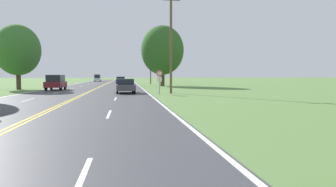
{
  "coord_description": "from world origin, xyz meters",
  "views": [
    {
      "loc": [
        3.94,
        2.33,
        1.85
      ],
      "look_at": [
        5.86,
        15.84,
        1.0
      ],
      "focal_mm": 32.0,
      "sensor_mm": 36.0,
      "label": 1
    }
  ],
  "objects_px": {
    "car_maroon_suv_mid_near": "(56,82)",
    "car_dark_blue_hatchback_mid_far": "(121,80)",
    "car_dark_grey_sedan_approaching": "(125,86)",
    "car_white_van_receding": "(97,78)",
    "traffic_sign": "(159,76)",
    "tree_mid_treeline": "(162,50)",
    "tree_behind_sign": "(18,50)"
  },
  "relations": [
    {
      "from": "traffic_sign",
      "to": "car_maroon_suv_mid_near",
      "type": "xyz_separation_m",
      "value": [
        -11.61,
        9.95,
        -0.73
      ]
    },
    {
      "from": "car_maroon_suv_mid_near",
      "to": "car_dark_blue_hatchback_mid_far",
      "type": "relative_size",
      "value": 1.07
    },
    {
      "from": "tree_mid_treeline",
      "to": "car_dark_blue_hatchback_mid_far",
      "type": "xyz_separation_m",
      "value": [
        -6.94,
        10.34,
        -5.06
      ]
    },
    {
      "from": "car_maroon_suv_mid_near",
      "to": "car_white_van_receding",
      "type": "distance_m",
      "value": 48.57
    },
    {
      "from": "traffic_sign",
      "to": "tree_behind_sign",
      "type": "distance_m",
      "value": 20.54
    },
    {
      "from": "car_dark_blue_hatchback_mid_far",
      "to": "car_white_van_receding",
      "type": "relative_size",
      "value": 0.83
    },
    {
      "from": "traffic_sign",
      "to": "tree_behind_sign",
      "type": "relative_size",
      "value": 0.28
    },
    {
      "from": "tree_behind_sign",
      "to": "car_dark_blue_hatchback_mid_far",
      "type": "xyz_separation_m",
      "value": [
        12.41,
        19.42,
        -4.14
      ]
    },
    {
      "from": "car_dark_grey_sedan_approaching",
      "to": "car_maroon_suv_mid_near",
      "type": "distance_m",
      "value": 11.26
    },
    {
      "from": "tree_behind_sign",
      "to": "car_dark_grey_sedan_approaching",
      "type": "height_order",
      "value": "tree_behind_sign"
    },
    {
      "from": "car_white_van_receding",
      "to": "traffic_sign",
      "type": "bearing_deg",
      "value": -170.49
    },
    {
      "from": "car_maroon_suv_mid_near",
      "to": "car_white_van_receding",
      "type": "relative_size",
      "value": 0.89
    },
    {
      "from": "car_dark_grey_sedan_approaching",
      "to": "car_white_van_receding",
      "type": "bearing_deg",
      "value": -173.62
    },
    {
      "from": "traffic_sign",
      "to": "tree_mid_treeline",
      "type": "xyz_separation_m",
      "value": [
        2.85,
        20.87,
        4.16
      ]
    },
    {
      "from": "traffic_sign",
      "to": "car_dark_grey_sedan_approaching",
      "type": "distance_m",
      "value": 4.15
    },
    {
      "from": "car_dark_grey_sedan_approaching",
      "to": "tree_mid_treeline",
      "type": "bearing_deg",
      "value": 160.21
    },
    {
      "from": "tree_behind_sign",
      "to": "car_dark_blue_hatchback_mid_far",
      "type": "height_order",
      "value": "tree_behind_sign"
    },
    {
      "from": "traffic_sign",
      "to": "car_dark_blue_hatchback_mid_far",
      "type": "xyz_separation_m",
      "value": [
        -4.09,
        31.21,
        -0.9
      ]
    },
    {
      "from": "tree_behind_sign",
      "to": "car_dark_grey_sedan_approaching",
      "type": "distance_m",
      "value": 16.78
    },
    {
      "from": "car_dark_grey_sedan_approaching",
      "to": "car_dark_blue_hatchback_mid_far",
      "type": "xyz_separation_m",
      "value": [
        -0.9,
        28.72,
        0.05
      ]
    },
    {
      "from": "tree_mid_treeline",
      "to": "car_dark_blue_hatchback_mid_far",
      "type": "bearing_deg",
      "value": 123.85
    },
    {
      "from": "car_maroon_suv_mid_near",
      "to": "car_white_van_receding",
      "type": "xyz_separation_m",
      "value": [
        0.56,
        48.57,
        0.01
      ]
    },
    {
      "from": "tree_behind_sign",
      "to": "car_white_van_receding",
      "type": "bearing_deg",
      "value": 83.35
    },
    {
      "from": "traffic_sign",
      "to": "car_dark_grey_sedan_approaching",
      "type": "height_order",
      "value": "traffic_sign"
    },
    {
      "from": "traffic_sign",
      "to": "car_dark_blue_hatchback_mid_far",
      "type": "height_order",
      "value": "traffic_sign"
    },
    {
      "from": "tree_behind_sign",
      "to": "traffic_sign",
      "type": "bearing_deg",
      "value": -35.57
    },
    {
      "from": "tree_mid_treeline",
      "to": "car_white_van_receding",
      "type": "distance_m",
      "value": 40.43
    },
    {
      "from": "car_dark_grey_sedan_approaching",
      "to": "tree_behind_sign",
      "type": "bearing_deg",
      "value": -126.56
    },
    {
      "from": "tree_behind_sign",
      "to": "car_maroon_suv_mid_near",
      "type": "xyz_separation_m",
      "value": [
        4.89,
        -1.85,
        -3.97
      ]
    },
    {
      "from": "car_maroon_suv_mid_near",
      "to": "traffic_sign",
      "type": "bearing_deg",
      "value": -129.8
    },
    {
      "from": "tree_mid_treeline",
      "to": "car_dark_grey_sedan_approaching",
      "type": "relative_size",
      "value": 2.25
    },
    {
      "from": "car_dark_grey_sedan_approaching",
      "to": "car_maroon_suv_mid_near",
      "type": "bearing_deg",
      "value": -133.12
    }
  ]
}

